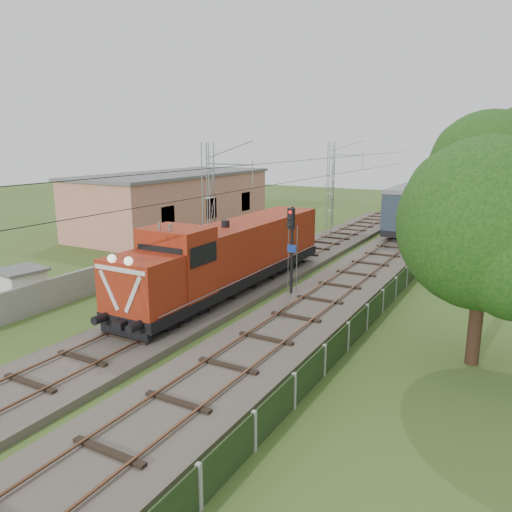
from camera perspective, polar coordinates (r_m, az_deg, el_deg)
The scene contains 14 objects.
ground at distance 20.23m, azimuth -17.77°, elevation -11.29°, with size 140.00×140.00×0.00m, color #3D5720.
track_main at distance 25.05m, azimuth -6.07°, elevation -5.47°, with size 4.20×70.00×0.45m.
track_side at distance 34.43m, azimuth 13.57°, elevation -0.59°, with size 4.20×80.00×0.45m.
catenary at distance 29.82m, azimuth -5.35°, elevation 5.20°, with size 3.31×70.00×8.00m.
boundary_wall at distance 32.54m, azimuth -10.39°, elevation -0.20°, with size 0.25×40.00×1.50m, color #9E9E99.
station_building at distance 46.68m, azimuth -9.20°, elevation 6.21°, with size 8.40×20.40×5.22m.
fence at distance 18.04m, azimuth 7.78°, elevation -11.74°, with size 0.12×32.00×1.20m.
locomotive at distance 26.60m, azimuth -2.92°, elevation 0.18°, with size 2.91×16.59×4.21m.
coach_rake at distance 74.91m, azimuth 22.61°, elevation 7.95°, with size 3.19×71.15×3.69m.
signal_post at distance 25.49m, azimuth 4.06°, elevation 2.22°, with size 0.53×0.42×4.85m.
relay_hut at distance 26.76m, azimuth -25.16°, elevation -3.49°, with size 2.32×2.32×2.10m.
tree_a at distance 19.24m, azimuth 25.00°, elevation 3.09°, with size 6.43×6.13×8.34m.
tree_b at distance 35.02m, azimuth 25.15°, elevation 8.82°, with size 7.72×7.36×10.01m.
tree_c at distance 42.02m, azimuth 26.50°, elevation 6.67°, with size 5.44×5.18×7.05m.
Camera 1 is at (13.82, -12.30, 8.17)m, focal length 35.00 mm.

